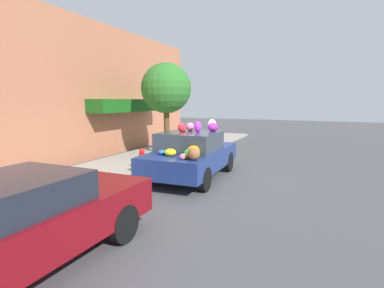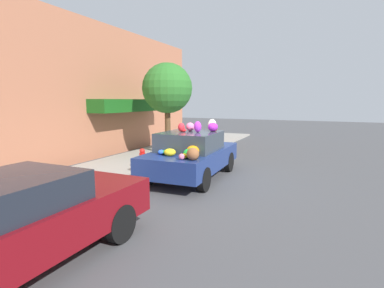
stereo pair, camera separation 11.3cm
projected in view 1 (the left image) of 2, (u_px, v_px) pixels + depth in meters
name	position (u px, v px, depth m)	size (l,w,h in m)	color
ground_plane	(190.00, 177.00, 9.40)	(60.00, 60.00, 0.00)	#4C4C4F
sidewalk_curb	(120.00, 168.00, 10.48)	(24.00, 3.20, 0.11)	#9E998E
building_facade	(73.00, 91.00, 11.17)	(18.00, 1.20, 5.56)	#B26B4C
street_tree	(166.00, 89.00, 12.43)	(2.09, 2.09, 3.84)	brown
fire_hydrant	(142.00, 159.00, 10.00)	(0.20, 0.20, 0.70)	red
art_car	(192.00, 154.00, 9.22)	(4.04, 2.01, 1.81)	navy
parked_car_plain	(17.00, 223.00, 4.08)	(4.20, 1.71, 1.38)	maroon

